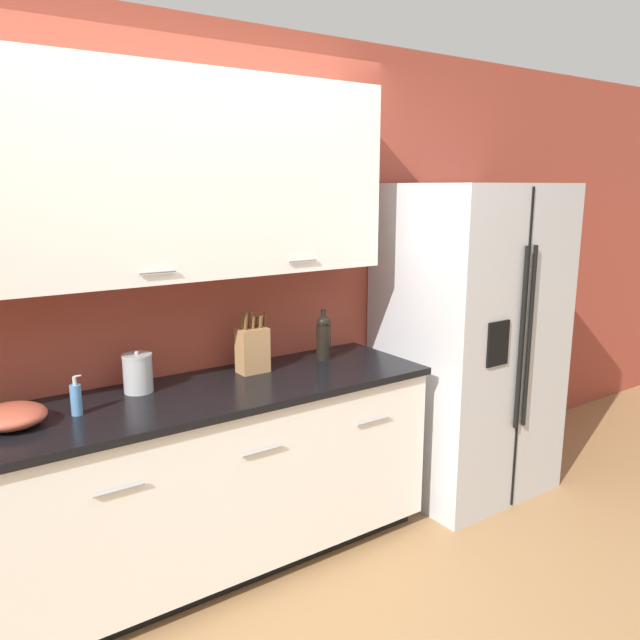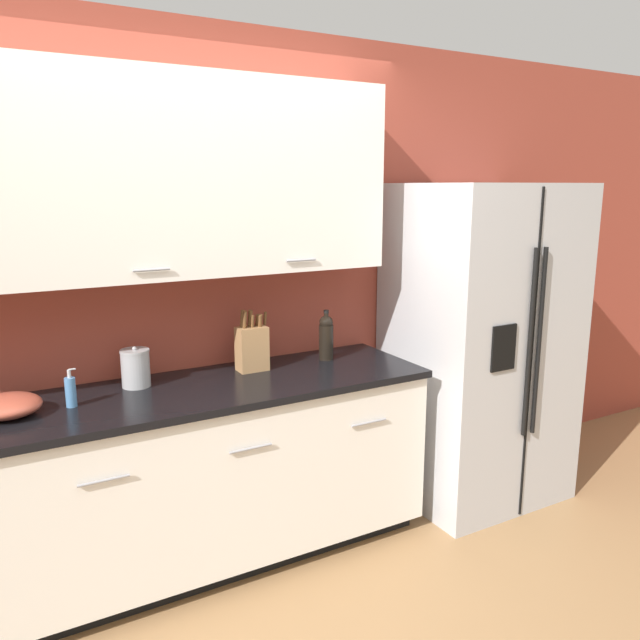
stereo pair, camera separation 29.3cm
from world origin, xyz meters
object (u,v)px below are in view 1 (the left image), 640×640
refrigerator (468,340)px  mixing_bowl (12,416)px  soap_dispenser (76,399)px  steel_canister (138,373)px  knife_block (253,349)px  wine_bottle (323,336)px

refrigerator → mixing_bowl: (-2.48, 0.09, 0.03)m
refrigerator → mixing_bowl: size_ratio=7.05×
soap_dispenser → steel_canister: (0.31, 0.14, 0.02)m
knife_block → mixing_bowl: (-1.12, -0.11, -0.08)m
wine_bottle → soap_dispenser: (-1.31, -0.11, -0.06)m
knife_block → steel_canister: bearing=177.5°
knife_block → wine_bottle: (0.43, -0.01, 0.01)m
refrigerator → wine_bottle: (-0.92, 0.19, 0.11)m
wine_bottle → steel_canister: (-1.00, 0.03, -0.04)m
knife_block → steel_canister: 0.58m
wine_bottle → mixing_bowl: wine_bottle is taller
mixing_bowl → wine_bottle: bearing=3.8°
wine_bottle → steel_canister: wine_bottle is taller
soap_dispenser → refrigerator: bearing=-2.1°
wine_bottle → mixing_bowl: (-1.55, -0.10, -0.08)m
soap_dispenser → knife_block: bearing=7.6°
refrigerator → knife_block: (-1.35, 0.20, 0.11)m
steel_canister → mixing_bowl: (-0.55, -0.13, -0.05)m
wine_bottle → knife_block: bearing=179.0°
refrigerator → steel_canister: 1.94m
knife_block → steel_canister: knife_block is taller
refrigerator → wine_bottle: 0.95m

